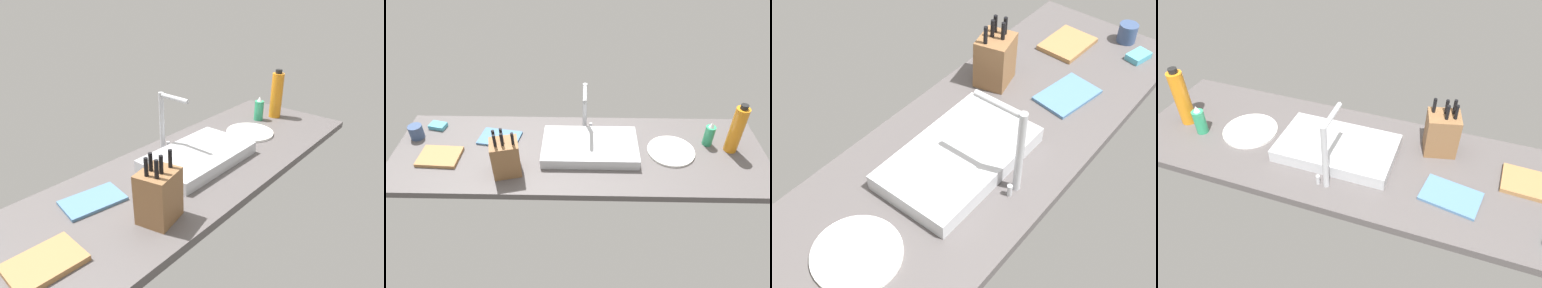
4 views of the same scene
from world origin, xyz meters
The scene contains 9 objects.
countertop_slab centered at (0.00, 0.00, 1.75)cm, with size 194.77×62.07×3.50cm, color #514C4C.
sink_basin centered at (5.77, 0.66, 6.22)cm, with size 49.23×28.95×5.44cm, color #B7BABF.
faucet centered at (2.99, 17.81, 20.98)cm, with size 5.50×16.92×28.96cm.
knife_block centered at (-34.64, -15.78, 12.89)cm, with size 15.43×14.11×24.58cm.
cutting_board centered at (-71.28, -6.54, 4.40)cm, with size 20.57×15.55×1.80cm, color #9E7042.
soap_bottle centered at (68.73, 7.75, 9.59)cm, with size 5.20×5.20×14.00cm.
water_bottle centered at (79.66, 3.19, 16.74)cm, with size 6.80×6.80×27.98cm.
dinner_plate centered at (48.19, 0.57, 4.10)cm, with size 24.49×24.49×1.20cm, color white.
dish_towel centered at (-43.55, 9.83, 4.10)cm, with size 21.60×14.25×1.20cm, color teal.
Camera 4 is at (-39.86, 112.09, 111.27)cm, focal length 35.34 mm.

